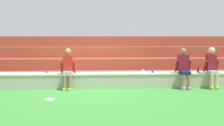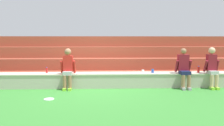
{
  "view_description": "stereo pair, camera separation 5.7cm",
  "coord_description": "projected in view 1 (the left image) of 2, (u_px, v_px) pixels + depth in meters",
  "views": [
    {
      "loc": [
        0.29,
        -7.34,
        1.67
      ],
      "look_at": [
        0.63,
        0.27,
        0.84
      ],
      "focal_mm": 35.59,
      "sensor_mm": 36.0,
      "label": 1
    },
    {
      "loc": [
        0.35,
        -7.34,
        1.67
      ],
      "look_at": [
        0.63,
        0.27,
        0.84
      ],
      "focal_mm": 35.59,
      "sensor_mm": 36.0,
      "label": 2
    }
  ],
  "objects": [
    {
      "name": "ground_plane",
      "position": [
        94.0,
        89.0,
        7.46
      ],
      "size": [
        80.0,
        80.0,
        0.0
      ],
      "primitive_type": "plane",
      "color": "#388433"
    },
    {
      "name": "stone_seating_wall",
      "position": [
        94.0,
        80.0,
        7.7
      ],
      "size": [
        9.77,
        0.58,
        0.5
      ],
      "color": "#B7AF9E",
      "rests_on": "ground"
    },
    {
      "name": "brick_bleachers",
      "position": [
        95.0,
        62.0,
        9.49
      ],
      "size": [
        13.53,
        2.24,
        1.79
      ],
      "color": "#9A432F",
      "rests_on": "ground"
    },
    {
      "name": "person_left_of_center",
      "position": [
        68.0,
        67.0,
        7.33
      ],
      "size": [
        0.5,
        0.5,
        1.36
      ],
      "color": "#996B4C",
      "rests_on": "ground"
    },
    {
      "name": "person_center",
      "position": [
        184.0,
        67.0,
        7.5
      ],
      "size": [
        0.53,
        0.57,
        1.36
      ],
      "color": "#996B4C",
      "rests_on": "ground"
    },
    {
      "name": "person_right_of_center",
      "position": [
        212.0,
        66.0,
        7.52
      ],
      "size": [
        0.48,
        0.53,
        1.39
      ],
      "color": "#DBAD89",
      "rests_on": "ground"
    },
    {
      "name": "water_bottle_near_right",
      "position": [
        198.0,
        69.0,
        7.8
      ],
      "size": [
        0.08,
        0.08,
        0.23
      ],
      "color": "red",
      "rests_on": "stone_seating_wall"
    },
    {
      "name": "water_bottle_mid_left",
      "position": [
        47.0,
        70.0,
        7.63
      ],
      "size": [
        0.06,
        0.06,
        0.21
      ],
      "color": "red",
      "rests_on": "stone_seating_wall"
    },
    {
      "name": "plastic_cup_left_end",
      "position": [
        153.0,
        71.0,
        7.73
      ],
      "size": [
        0.09,
        0.09,
        0.13
      ],
      "primitive_type": "cylinder",
      "color": "blue",
      "rests_on": "stone_seating_wall"
    },
    {
      "name": "plastic_cup_right_end",
      "position": [
        143.0,
        71.0,
        7.76
      ],
      "size": [
        0.09,
        0.09,
        0.1
      ],
      "primitive_type": "cylinder",
      "color": "white",
      "rests_on": "stone_seating_wall"
    },
    {
      "name": "frisbee",
      "position": [
        49.0,
        99.0,
        6.13
      ],
      "size": [
        0.28,
        0.28,
        0.02
      ],
      "primitive_type": "cylinder",
      "color": "white",
      "rests_on": "ground"
    }
  ]
}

